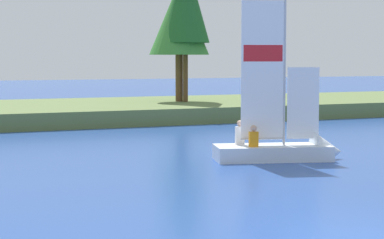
% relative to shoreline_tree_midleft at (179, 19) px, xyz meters
% --- Properties ---
extents(shore_bank, '(80.00, 11.57, 0.81)m').
position_rel_shoreline_tree_midleft_xyz_m(shore_bank, '(-8.08, 0.09, -5.08)').
color(shore_bank, '#5B703D').
rests_on(shore_bank, ground).
extents(shoreline_tree_midleft, '(3.41, 3.41, 6.75)m').
position_rel_shoreline_tree_midleft_xyz_m(shoreline_tree_midleft, '(0.00, 0.00, 0.00)').
color(shoreline_tree_midleft, brown).
rests_on(shoreline_tree_midleft, shore_bank).
extents(shoreline_tree_centre, '(2.73, 2.73, 8.20)m').
position_rel_shoreline_tree_midleft_xyz_m(shoreline_tree_centre, '(0.22, -0.38, 1.06)').
color(shoreline_tree_centre, brown).
rests_on(shoreline_tree_centre, shore_bank).
extents(sailboat, '(4.36, 2.49, 5.69)m').
position_rel_shoreline_tree_midleft_xyz_m(sailboat, '(-3.80, -18.22, -5.07)').
color(sailboat, silver).
rests_on(sailboat, ground).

